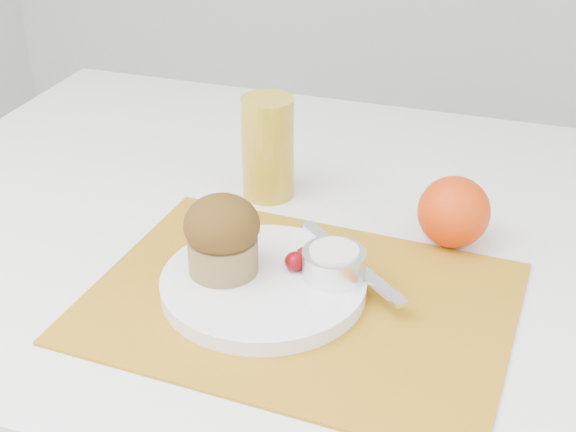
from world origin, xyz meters
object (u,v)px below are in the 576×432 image
(juice_glass, at_px, (268,148))
(muffin, at_px, (222,235))
(plate, at_px, (264,284))
(orange, at_px, (454,212))

(juice_glass, bearing_deg, muffin, -83.14)
(plate, bearing_deg, juice_glass, 108.36)
(plate, xyz_separation_m, juice_glass, (-0.07, 0.21, 0.05))
(orange, bearing_deg, juice_glass, 169.21)
(orange, xyz_separation_m, juice_glass, (-0.24, 0.05, 0.02))
(plate, relative_size, orange, 2.60)
(plate, relative_size, juice_glass, 1.64)
(juice_glass, bearing_deg, orange, -10.79)
(juice_glass, relative_size, muffin, 1.46)
(orange, height_order, muffin, muffin)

